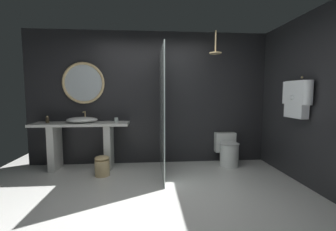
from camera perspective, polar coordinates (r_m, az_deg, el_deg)
ground_plane at (r=3.05m, az=-3.43°, el=-21.85°), size 5.76×5.76×0.00m
back_wall_panel at (r=4.61m, az=-4.06°, el=4.28°), size 4.80×0.10×2.60m
side_wall_right at (r=4.22m, az=30.09°, el=3.43°), size 0.10×2.47×2.60m
vanity_counter at (r=4.55m, az=-20.65°, el=-5.62°), size 1.73×0.49×0.86m
vessel_sink at (r=4.52m, az=-20.63°, el=-0.99°), size 0.56×0.46×0.20m
tumbler_cup at (r=4.38m, az=-12.77°, el=-1.07°), size 0.07×0.07×0.09m
soap_dispenser at (r=4.72m, az=-27.87°, el=-0.95°), size 0.06×0.06×0.13m
round_wall_mirror at (r=4.69m, az=-20.33°, el=7.59°), size 0.80×0.05×0.80m
shower_glass_panel at (r=3.92m, az=-1.51°, el=0.75°), size 0.02×1.32×2.15m
rain_shower_head at (r=4.27m, az=11.73°, el=15.50°), size 0.21×0.21×0.40m
hanging_bathrobe at (r=4.04m, az=29.38°, el=3.96°), size 0.20×0.63×0.64m
toilet at (r=4.68m, az=14.69°, el=-8.41°), size 0.41×0.54×0.61m
waste_bin at (r=4.14m, az=-16.10°, el=-11.91°), size 0.25×0.25×0.34m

